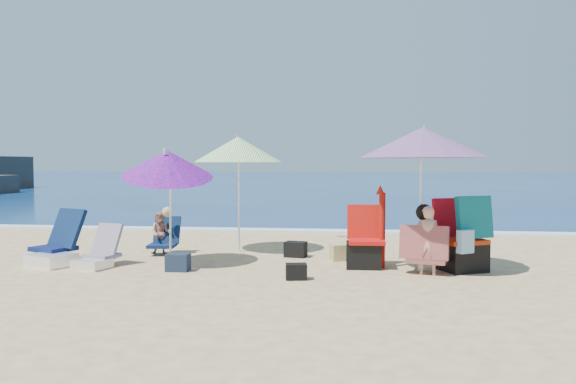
# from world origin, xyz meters

# --- Properties ---
(ground) EXTENTS (120.00, 120.00, 0.00)m
(ground) POSITION_xyz_m (0.00, 0.00, 0.00)
(ground) COLOR #D8BC84
(ground) RESTS_ON ground
(sea) EXTENTS (120.00, 80.00, 0.12)m
(sea) POSITION_xyz_m (0.00, 45.00, -0.05)
(sea) COLOR navy
(sea) RESTS_ON ground
(foam) EXTENTS (120.00, 0.50, 0.04)m
(foam) POSITION_xyz_m (0.00, 5.10, 0.02)
(foam) COLOR white
(foam) RESTS_ON ground
(umbrella_turquoise) EXTENTS (2.06, 2.06, 2.07)m
(umbrella_turquoise) POSITION_xyz_m (1.64, 0.73, 1.82)
(umbrella_turquoise) COLOR white
(umbrella_turquoise) RESTS_ON ground
(umbrella_striped) EXTENTS (1.53, 1.53, 2.02)m
(umbrella_striped) POSITION_xyz_m (-1.30, 2.15, 1.76)
(umbrella_striped) COLOR white
(umbrella_striped) RESTS_ON ground
(umbrella_blue) EXTENTS (1.78, 1.81, 1.86)m
(umbrella_blue) POSITION_xyz_m (-2.06, 0.71, 1.52)
(umbrella_blue) COLOR white
(umbrella_blue) RESTS_ON ground
(furled_umbrella) EXTENTS (0.15, 0.14, 1.22)m
(furled_umbrella) POSITION_xyz_m (1.09, 0.91, 0.67)
(furled_umbrella) COLOR #9E120B
(furled_umbrella) RESTS_ON ground
(chair_navy) EXTENTS (0.91, 1.06, 0.82)m
(chair_navy) POSITION_xyz_m (-3.82, 0.67, 0.22)
(chair_navy) COLOR #0C1648
(chair_navy) RESTS_ON ground
(chair_rainbow) EXTENTS (0.60, 0.77, 0.62)m
(chair_rainbow) POSITION_xyz_m (-3.06, 0.49, 0.17)
(chair_rainbow) COLOR #C77046
(chair_rainbow) RESTS_ON ground
(camp_chair_left) EXTENTS (0.56, 0.55, 0.91)m
(camp_chair_left) POSITION_xyz_m (0.84, 0.92, 0.27)
(camp_chair_left) COLOR red
(camp_chair_left) RESTS_ON ground
(camp_chair_right) EXTENTS (0.82, 0.87, 1.08)m
(camp_chair_right) POSITION_xyz_m (2.22, 0.78, 0.39)
(camp_chair_right) COLOR #A6290B
(camp_chair_right) RESTS_ON ground
(person_center) EXTENTS (0.71, 0.59, 0.96)m
(person_center) POSITION_xyz_m (1.67, 0.49, 0.47)
(person_center) COLOR tan
(person_center) RESTS_ON ground
(person_left) EXTENTS (0.49, 0.57, 0.80)m
(person_left) POSITION_xyz_m (-2.52, 1.74, 0.37)
(person_left) COLOR tan
(person_left) RESTS_ON ground
(bag_navy_a) EXTENTS (0.32, 0.23, 0.25)m
(bag_navy_a) POSITION_xyz_m (-1.80, 0.33, 0.12)
(bag_navy_a) COLOR #1A2639
(bag_navy_a) RESTS_ON ground
(bag_black_a) EXTENTS (0.38, 0.31, 0.25)m
(bag_black_a) POSITION_xyz_m (-0.26, 1.72, 0.12)
(bag_black_a) COLOR black
(bag_black_a) RESTS_ON ground
(bag_tan) EXTENTS (0.35, 0.31, 0.25)m
(bag_tan) POSITION_xyz_m (0.47, 1.47, 0.13)
(bag_tan) COLOR tan
(bag_tan) RESTS_ON ground
(bag_black_b) EXTENTS (0.30, 0.23, 0.21)m
(bag_black_b) POSITION_xyz_m (-0.07, -0.06, 0.11)
(bag_black_b) COLOR black
(bag_black_b) RESTS_ON ground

